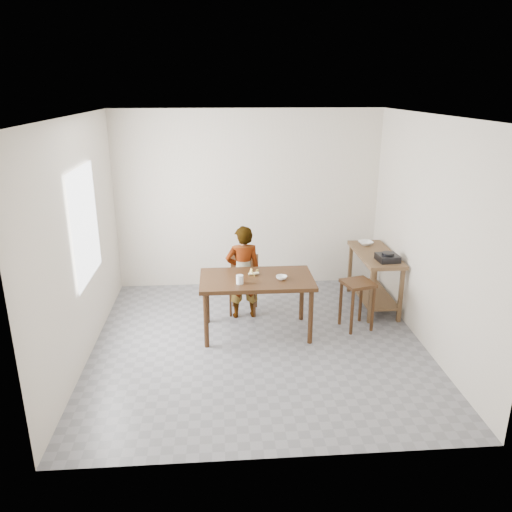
{
  "coord_description": "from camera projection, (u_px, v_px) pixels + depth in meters",
  "views": [
    {
      "loc": [
        -0.45,
        -5.43,
        2.99
      ],
      "look_at": [
        0.0,
        0.4,
        1.0
      ],
      "focal_mm": 35.0,
      "sensor_mm": 36.0,
      "label": 1
    }
  ],
  "objects": [
    {
      "name": "glass_tumbler",
      "position": [
        240.0,
        279.0,
        5.96
      ],
      "size": [
        0.11,
        0.11,
        0.11
      ],
      "primitive_type": "cylinder",
      "rotation": [
        0.0,
        0.0,
        0.38
      ],
      "color": "white",
      "rests_on": "dining_table"
    },
    {
      "name": "floor",
      "position": [
        258.0,
        345.0,
        6.13
      ],
      "size": [
        4.0,
        4.0,
        0.04
      ],
      "primitive_type": "cube",
      "color": "slate",
      "rests_on": "ground"
    },
    {
      "name": "stool",
      "position": [
        357.0,
        305.0,
        6.43
      ],
      "size": [
        0.44,
        0.44,
        0.64
      ],
      "primitive_type": null,
      "rotation": [
        0.0,
        0.0,
        0.26
      ],
      "color": "#361F0E",
      "rests_on": "floor"
    },
    {
      "name": "child",
      "position": [
        243.0,
        272.0,
        6.65
      ],
      "size": [
        0.49,
        0.35,
        1.28
      ],
      "primitive_type": "imported",
      "rotation": [
        0.0,
        0.0,
        3.23
      ],
      "color": "silver",
      "rests_on": "floor"
    },
    {
      "name": "serving_bowl",
      "position": [
        366.0,
        243.0,
        7.28
      ],
      "size": [
        0.24,
        0.24,
        0.05
      ],
      "primitive_type": "imported",
      "rotation": [
        0.0,
        0.0,
        0.18
      ],
      "color": "white",
      "rests_on": "prep_counter"
    },
    {
      "name": "gas_burner",
      "position": [
        388.0,
        258.0,
        6.59
      ],
      "size": [
        0.29,
        0.29,
        0.09
      ],
      "primitive_type": "cube",
      "rotation": [
        0.0,
        0.0,
        0.09
      ],
      "color": "black",
      "rests_on": "prep_counter"
    },
    {
      "name": "wall_left",
      "position": [
        78.0,
        242.0,
        5.54
      ],
      "size": [
        0.04,
        4.0,
        2.7
      ],
      "primitive_type": "cube",
      "color": "beige",
      "rests_on": "ground"
    },
    {
      "name": "window_pane",
      "position": [
        85.0,
        224.0,
        5.69
      ],
      "size": [
        0.02,
        1.1,
        1.3
      ],
      "primitive_type": "cube",
      "color": "white",
      "rests_on": "wall_left"
    },
    {
      "name": "small_bowl",
      "position": [
        281.0,
        278.0,
        6.11
      ],
      "size": [
        0.14,
        0.14,
        0.04
      ],
      "primitive_type": "imported",
      "rotation": [
        0.0,
        0.0,
        0.05
      ],
      "color": "white",
      "rests_on": "dining_table"
    },
    {
      "name": "dining_chair",
      "position": [
        243.0,
        285.0,
        6.87
      ],
      "size": [
        0.43,
        0.43,
        0.79
      ],
      "primitive_type": null,
      "rotation": [
        0.0,
        0.0,
        -0.14
      ],
      "color": "#361F0E",
      "rests_on": "floor"
    },
    {
      "name": "ceiling",
      "position": [
        259.0,
        114.0,
        5.25
      ],
      "size": [
        4.0,
        4.0,
        0.04
      ],
      "primitive_type": "cube",
      "color": "white",
      "rests_on": "wall_back"
    },
    {
      "name": "banana",
      "position": [
        254.0,
        273.0,
        6.24
      ],
      "size": [
        0.15,
        0.11,
        0.05
      ],
      "primitive_type": null,
      "rotation": [
        0.0,
        0.0,
        0.03
      ],
      "color": "gold",
      "rests_on": "dining_table"
    },
    {
      "name": "wall_front",
      "position": [
        280.0,
        315.0,
        3.78
      ],
      "size": [
        4.0,
        0.04,
        2.7
      ],
      "primitive_type": "cube",
      "color": "beige",
      "rests_on": "ground"
    },
    {
      "name": "dining_table",
      "position": [
        257.0,
        305.0,
        6.29
      ],
      "size": [
        1.4,
        0.8,
        0.75
      ],
      "primitive_type": null,
      "color": "#361F0E",
      "rests_on": "floor"
    },
    {
      "name": "wall_back",
      "position": [
        248.0,
        200.0,
        7.59
      ],
      "size": [
        4.0,
        0.04,
        2.7
      ],
      "primitive_type": "cube",
      "color": "beige",
      "rests_on": "ground"
    },
    {
      "name": "prep_counter",
      "position": [
        374.0,
        279.0,
        7.06
      ],
      "size": [
        0.5,
        1.2,
        0.8
      ],
      "primitive_type": null,
      "color": "brown",
      "rests_on": "floor"
    },
    {
      "name": "wall_right",
      "position": [
        430.0,
        234.0,
        5.83
      ],
      "size": [
        0.04,
        4.0,
        2.7
      ],
      "primitive_type": "cube",
      "color": "beige",
      "rests_on": "ground"
    }
  ]
}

